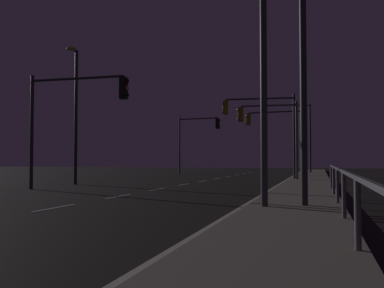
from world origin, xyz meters
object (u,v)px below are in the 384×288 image
traffic_light_overhead_east (197,133)px  traffic_light_far_center (262,119)px  street_lamp_mid_block (256,25)px  traffic_light_far_left (269,124)px  street_lamp_corner (315,24)px  street_lamp_far_end (307,131)px  traffic_light_mid_left (74,106)px  traffic_light_near_right (276,128)px  street_lamp_median (75,103)px

traffic_light_overhead_east → traffic_light_far_center: (7.40, -10.62, 0.18)m
traffic_light_overhead_east → street_lamp_mid_block: 29.91m
traffic_light_far_left → street_lamp_corner: (2.94, -16.11, 1.28)m
street_lamp_far_end → street_lamp_mid_block: size_ratio=0.86×
traffic_light_far_center → street_lamp_mid_block: (2.05, -17.75, 0.72)m
traffic_light_mid_left → street_lamp_far_end: bearing=70.2°
traffic_light_near_right → street_lamp_far_end: (2.25, 7.62, 0.21)m
traffic_light_overhead_east → street_lamp_corner: size_ratio=0.69×
traffic_light_far_center → traffic_light_near_right: (0.26, 6.74, -0.13)m
traffic_light_overhead_east → traffic_light_far_center: bearing=-55.1°
street_lamp_far_end → street_lamp_median: (-11.57, -22.28, 0.27)m
traffic_light_far_center → street_lamp_median: street_lamp_median is taller
traffic_light_far_center → traffic_light_mid_left: size_ratio=1.05×
traffic_light_far_left → traffic_light_far_center: size_ratio=0.89×
street_lamp_far_end → street_lamp_median: street_lamp_median is taller
street_lamp_far_end → street_lamp_median: 25.11m
traffic_light_far_center → traffic_light_mid_left: bearing=-120.6°
traffic_light_overhead_east → traffic_light_near_right: 8.58m
traffic_light_mid_left → street_lamp_median: (-2.18, 3.71, 0.67)m
traffic_light_far_left → traffic_light_far_center: traffic_light_far_center is taller
traffic_light_near_right → street_lamp_far_end: street_lamp_far_end is taller
street_lamp_corner → street_lamp_far_end: street_lamp_corner is taller
traffic_light_far_left → street_lamp_corner: street_lamp_corner is taller
traffic_light_overhead_east → street_lamp_corner: 29.74m
street_lamp_far_end → traffic_light_far_center: bearing=-99.9°
street_lamp_corner → street_lamp_far_end: (-1.00, 31.40, -0.74)m
traffic_light_far_left → street_lamp_median: 11.92m
traffic_light_far_left → street_lamp_median: size_ratio=0.66×
traffic_light_far_left → street_lamp_mid_block: street_lamp_mid_block is taller
traffic_light_far_left → street_lamp_mid_block: 16.93m
traffic_light_mid_left → street_lamp_mid_block: size_ratio=0.68×
traffic_light_far_left → street_lamp_far_end: 15.43m
traffic_light_near_right → street_lamp_mid_block: bearing=-85.8°
traffic_light_mid_left → traffic_light_near_right: 19.71m
traffic_light_far_left → traffic_light_overhead_east: size_ratio=0.90×
traffic_light_mid_left → traffic_light_far_left: bearing=55.2°
traffic_light_far_left → traffic_light_near_right: bearing=92.3°
street_lamp_corner → street_lamp_mid_block: size_ratio=1.03×
traffic_light_near_right → street_lamp_corner: size_ratio=0.67×
traffic_light_overhead_east → street_lamp_far_end: street_lamp_far_end is taller
traffic_light_near_right → street_lamp_far_end: bearing=73.6°
street_lamp_far_end → traffic_light_mid_left: bearing=-109.8°
traffic_light_mid_left → street_lamp_corner: bearing=-27.5°
traffic_light_far_left → street_lamp_mid_block: bearing=-85.0°
traffic_light_far_left → traffic_light_mid_left: 13.03m
traffic_light_mid_left → street_lamp_corner: size_ratio=0.66×
traffic_light_far_center → traffic_light_mid_left: 13.51m
street_lamp_median → traffic_light_overhead_east: bearing=84.9°
traffic_light_far_left → traffic_light_near_right: size_ratio=0.92×
street_lamp_median → street_lamp_mid_block: street_lamp_mid_block is taller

